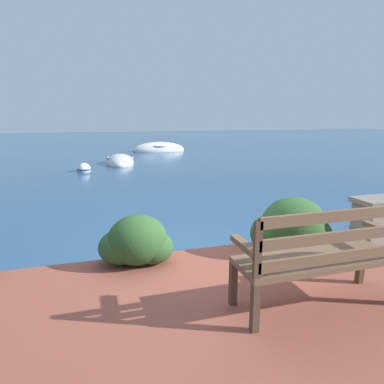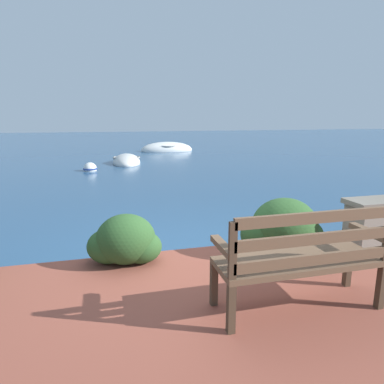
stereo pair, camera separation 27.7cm
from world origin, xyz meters
The scene contains 7 objects.
ground_plane centered at (0.00, 0.00, 0.00)m, with size 80.00×80.00×0.00m.
park_bench centered at (0.53, -1.61, 0.70)m, with size 1.46×0.48×0.93m.
hedge_clump_left centered at (-0.86, -0.23, 0.47)m, with size 0.84×0.60×0.57m.
hedge_clump_centre centered at (1.02, -0.42, 0.52)m, with size 1.01×0.73×0.69m.
rowboat_nearest centered at (-0.13, 10.09, 0.06)m, with size 1.25×2.41×0.65m.
rowboat_mid centered at (2.35, 14.51, 0.08)m, with size 2.83×1.25×0.89m.
mooring_buoy centered at (-1.50, 8.35, 0.08)m, with size 0.49×0.49×0.45m.
Camera 1 is at (-1.32, -3.90, 1.86)m, focal length 32.00 mm.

